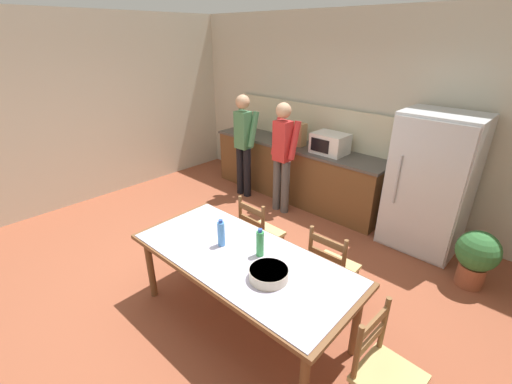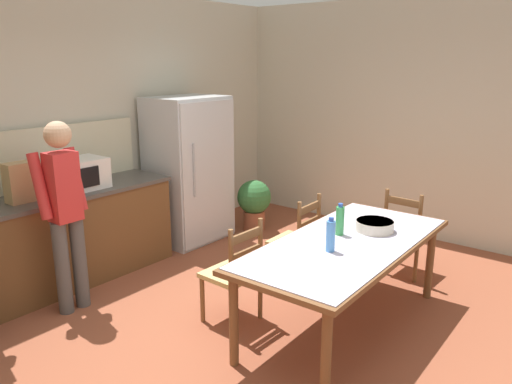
# 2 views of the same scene
# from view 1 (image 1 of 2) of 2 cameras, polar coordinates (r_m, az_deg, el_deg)

# --- Properties ---
(ground_plane) EXTENTS (8.32, 8.32, 0.00)m
(ground_plane) POSITION_cam_1_polar(r_m,az_deg,el_deg) (4.12, -4.84, -13.61)
(ground_plane) COLOR brown
(wall_back) EXTENTS (6.52, 0.12, 2.90)m
(wall_back) POSITION_cam_1_polar(r_m,az_deg,el_deg) (5.47, 16.24, 12.21)
(wall_back) COLOR beige
(wall_back) RESTS_ON ground
(wall_left) EXTENTS (0.12, 5.20, 2.90)m
(wall_left) POSITION_cam_1_polar(r_m,az_deg,el_deg) (6.19, -26.49, 12.03)
(wall_left) COLOR beige
(wall_left) RESTS_ON ground
(kitchen_counter) EXTENTS (3.11, 0.66, 0.93)m
(kitchen_counter) POSITION_cam_1_polar(r_m,az_deg,el_deg) (5.78, 6.52, 3.51)
(kitchen_counter) COLOR brown
(kitchen_counter) RESTS_ON ground
(counter_splashback) EXTENTS (3.07, 0.03, 0.60)m
(counter_splashback) POSITION_cam_1_polar(r_m,az_deg,el_deg) (5.79, 8.81, 11.36)
(counter_splashback) COLOR beige
(counter_splashback) RESTS_ON kitchen_counter
(refrigerator) EXTENTS (0.90, 0.73, 1.75)m
(refrigerator) POSITION_cam_1_polar(r_m,az_deg,el_deg) (4.74, 27.01, 1.21)
(refrigerator) COLOR silver
(refrigerator) RESTS_ON ground
(microwave) EXTENTS (0.50, 0.39, 0.30)m
(microwave) POSITION_cam_1_polar(r_m,az_deg,el_deg) (5.23, 12.22, 7.92)
(microwave) COLOR white
(microwave) RESTS_ON kitchen_counter
(paper_bag) EXTENTS (0.24, 0.16, 0.36)m
(paper_bag) POSITION_cam_1_polar(r_m,az_deg,el_deg) (5.53, 7.00, 9.54)
(paper_bag) COLOR tan
(paper_bag) RESTS_ON kitchen_counter
(dining_table) EXTENTS (2.15, 1.01, 0.76)m
(dining_table) POSITION_cam_1_polar(r_m,az_deg,el_deg) (3.14, -2.32, -11.71)
(dining_table) COLOR brown
(dining_table) RESTS_ON ground
(bottle_near_centre) EXTENTS (0.07, 0.07, 0.27)m
(bottle_near_centre) POSITION_cam_1_polar(r_m,az_deg,el_deg) (3.19, -5.83, -6.88)
(bottle_near_centre) COLOR #4C8ED6
(bottle_near_centre) RESTS_ON dining_table
(bottle_off_centre) EXTENTS (0.07, 0.07, 0.27)m
(bottle_off_centre) POSITION_cam_1_polar(r_m,az_deg,el_deg) (3.04, 0.68, -8.53)
(bottle_off_centre) COLOR green
(bottle_off_centre) RESTS_ON dining_table
(serving_bowl) EXTENTS (0.32, 0.32, 0.09)m
(serving_bowl) POSITION_cam_1_polar(r_m,az_deg,el_deg) (2.82, 2.14, -13.39)
(serving_bowl) COLOR beige
(serving_bowl) RESTS_ON dining_table
(chair_side_far_left) EXTENTS (0.43, 0.41, 0.91)m
(chair_side_far_left) POSITION_cam_1_polar(r_m,az_deg,el_deg) (4.02, 0.59, -6.94)
(chair_side_far_left) COLOR brown
(chair_side_far_left) RESTS_ON ground
(chair_side_far_right) EXTENTS (0.43, 0.41, 0.91)m
(chair_side_far_right) POSITION_cam_1_polar(r_m,az_deg,el_deg) (3.56, 12.46, -12.28)
(chair_side_far_right) COLOR brown
(chair_side_far_right) RESTS_ON ground
(chair_head_end) EXTENTS (0.42, 0.44, 0.91)m
(chair_head_end) POSITION_cam_1_polar(r_m,az_deg,el_deg) (2.80, 20.57, -26.45)
(chair_head_end) COLOR brown
(chair_head_end) RESTS_ON ground
(person_at_sink) EXTENTS (0.43, 0.30, 1.70)m
(person_at_sink) POSITION_cam_1_polar(r_m,az_deg,el_deg) (5.68, -2.07, 8.48)
(person_at_sink) COLOR black
(person_at_sink) RESTS_ON ground
(person_at_counter) EXTENTS (0.42, 0.29, 1.69)m
(person_at_counter) POSITION_cam_1_polar(r_m,az_deg,el_deg) (5.12, 4.44, 6.50)
(person_at_counter) COLOR #4C4C4C
(person_at_counter) RESTS_ON ground
(potted_plant) EXTENTS (0.44, 0.44, 0.67)m
(potted_plant) POSITION_cam_1_polar(r_m,az_deg,el_deg) (4.44, 32.87, -8.90)
(potted_plant) COLOR brown
(potted_plant) RESTS_ON ground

